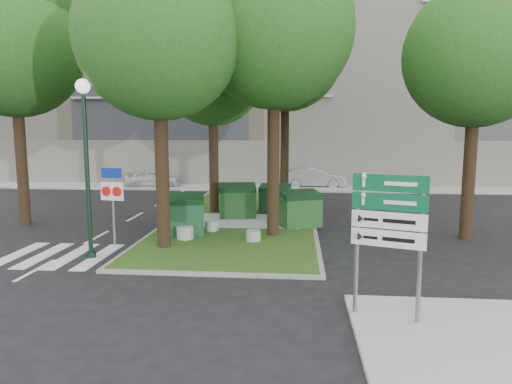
# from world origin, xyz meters

# --- Properties ---
(ground) EXTENTS (120.00, 120.00, 0.00)m
(ground) POSITION_xyz_m (0.00, 0.00, 0.00)
(ground) COLOR black
(ground) RESTS_ON ground
(median_island) EXTENTS (6.00, 16.00, 0.12)m
(median_island) POSITION_xyz_m (0.50, 8.00, 0.06)
(median_island) COLOR #234012
(median_island) RESTS_ON ground
(median_kerb) EXTENTS (6.30, 16.30, 0.10)m
(median_kerb) POSITION_xyz_m (0.50, 8.00, 0.05)
(median_kerb) COLOR gray
(median_kerb) RESTS_ON ground
(sidewalk_corner) EXTENTS (5.00, 4.00, 0.12)m
(sidewalk_corner) POSITION_xyz_m (6.50, -3.50, 0.06)
(sidewalk_corner) COLOR #999993
(sidewalk_corner) RESTS_ON ground
(building_sidewalk) EXTENTS (42.00, 3.00, 0.12)m
(building_sidewalk) POSITION_xyz_m (0.00, 18.50, 0.06)
(building_sidewalk) COLOR #999993
(building_sidewalk) RESTS_ON ground
(zebra_crossing) EXTENTS (5.00, 3.00, 0.01)m
(zebra_crossing) POSITION_xyz_m (-3.75, 1.50, 0.01)
(zebra_crossing) COLOR silver
(zebra_crossing) RESTS_ON ground
(apartment_building) EXTENTS (41.00, 12.00, 16.00)m
(apartment_building) POSITION_xyz_m (0.00, 26.00, 8.00)
(apartment_building) COLOR #C0A890
(apartment_building) RESTS_ON ground
(tree_median_near_left) EXTENTS (5.20, 5.20, 10.53)m
(tree_median_near_left) POSITION_xyz_m (-1.41, 2.56, 7.32)
(tree_median_near_left) COLOR black
(tree_median_near_left) RESTS_ON ground
(tree_median_near_right) EXTENTS (5.60, 5.60, 11.46)m
(tree_median_near_right) POSITION_xyz_m (2.09, 4.56, 7.99)
(tree_median_near_right) COLOR black
(tree_median_near_right) RESTS_ON ground
(tree_median_mid) EXTENTS (4.80, 4.80, 9.99)m
(tree_median_mid) POSITION_xyz_m (-0.91, 9.06, 6.98)
(tree_median_mid) COLOR black
(tree_median_mid) RESTS_ON ground
(tree_median_far) EXTENTS (5.80, 5.80, 11.93)m
(tree_median_far) POSITION_xyz_m (2.29, 12.06, 8.32)
(tree_median_far) COLOR black
(tree_median_far) RESTS_ON ground
(tree_street_left) EXTENTS (5.40, 5.40, 11.00)m
(tree_street_left) POSITION_xyz_m (-8.41, 6.06, 7.65)
(tree_street_left) COLOR black
(tree_street_left) RESTS_ON ground
(tree_street_right) EXTENTS (5.00, 5.00, 10.06)m
(tree_street_right) POSITION_xyz_m (9.09, 5.06, 6.98)
(tree_street_right) COLOR black
(tree_street_right) RESTS_ON ground
(dumpster_a) EXTENTS (1.84, 1.48, 1.51)m
(dumpster_a) POSITION_xyz_m (-1.34, 4.30, 0.84)
(dumpster_a) COLOR #103D20
(dumpster_a) RESTS_ON median_island
(dumpster_b) EXTENTS (1.78, 1.38, 1.50)m
(dumpster_b) POSITION_xyz_m (0.26, 7.75, 0.84)
(dumpster_b) COLOR #103914
(dumpster_b) RESTS_ON median_island
(dumpster_c) EXTENTS (1.52, 1.13, 1.33)m
(dumpster_c) POSITION_xyz_m (1.86, 9.05, 0.76)
(dumpster_c) COLOR black
(dumpster_c) RESTS_ON median_island
(dumpster_d) EXTENTS (1.85, 1.60, 1.45)m
(dumpster_d) POSITION_xyz_m (3.00, 6.12, 0.81)
(dumpster_d) COLOR #133E13
(dumpster_d) RESTS_ON median_island
(bollard_left) EXTENTS (0.59, 0.59, 0.42)m
(bollard_left) POSITION_xyz_m (-1.07, 3.62, 0.33)
(bollard_left) COLOR #AFB0AB
(bollard_left) RESTS_ON median_island
(bollard_right) EXTENTS (0.51, 0.51, 0.36)m
(bollard_right) POSITION_xyz_m (1.37, 3.53, 0.30)
(bollard_right) COLOR #989793
(bollard_right) RESTS_ON median_island
(bollard_mid) EXTENTS (0.52, 0.52, 0.37)m
(bollard_mid) POSITION_xyz_m (-0.37, 5.00, 0.31)
(bollard_mid) COLOR #A6A6A1
(bollard_mid) RESTS_ON median_island
(litter_bin) EXTENTS (0.37, 0.37, 0.65)m
(litter_bin) POSITION_xyz_m (3.20, 13.21, 0.44)
(litter_bin) COLOR gold
(litter_bin) RESTS_ON median_island
(street_lamp) EXTENTS (0.43, 0.43, 5.44)m
(street_lamp) POSITION_xyz_m (-3.50, 1.39, 3.42)
(street_lamp) COLOR black
(street_lamp) RESTS_ON ground
(traffic_sign_pole) EXTENTS (0.85, 0.19, 2.84)m
(traffic_sign_pole) POSITION_xyz_m (-3.40, 3.00, 1.82)
(traffic_sign_pole) COLOR slate
(traffic_sign_pole) RESTS_ON ground
(directional_sign) EXTENTS (1.41, 0.53, 2.95)m
(directional_sign) POSITION_xyz_m (4.70, -2.71, 2.08)
(directional_sign) COLOR slate
(directional_sign) RESTS_ON sidewalk_corner
(car_white) EXTENTS (3.83, 1.71, 1.28)m
(car_white) POSITION_xyz_m (-6.94, 18.41, 0.64)
(car_white) COLOR silver
(car_white) RESTS_ON ground
(car_silver) EXTENTS (4.25, 1.51, 1.40)m
(car_silver) POSITION_xyz_m (4.05, 19.40, 0.70)
(car_silver) COLOR gray
(car_silver) RESTS_ON ground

